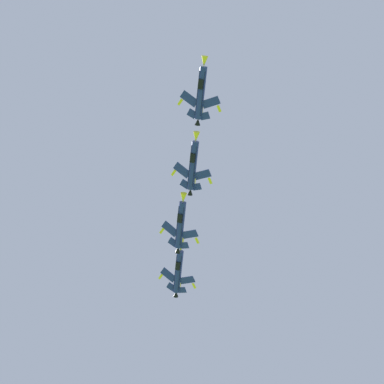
# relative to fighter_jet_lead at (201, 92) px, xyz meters

# --- Properties ---
(fighter_jet_lead) EXTENTS (12.14, 13.03, 4.73)m
(fighter_jet_lead) POSITION_rel_fighter_jet_lead_xyz_m (0.00, 0.00, 0.00)
(fighter_jet_lead) COLOR navy
(fighter_jet_left_wing) EXTENTS (12.10, 13.03, 4.88)m
(fighter_jet_left_wing) POSITION_rel_fighter_jet_lead_xyz_m (-11.29, 13.10, -0.85)
(fighter_jet_left_wing) COLOR navy
(fighter_jet_right_wing) EXTENTS (12.05, 13.03, 5.02)m
(fighter_jet_right_wing) POSITION_rel_fighter_jet_lead_xyz_m (-21.77, 22.91, -4.34)
(fighter_jet_right_wing) COLOR navy
(fighter_jet_left_outer) EXTENTS (12.11, 13.03, 4.85)m
(fighter_jet_left_outer) POSITION_rel_fighter_jet_lead_xyz_m (-31.16, 35.07, -0.04)
(fighter_jet_left_outer) COLOR navy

